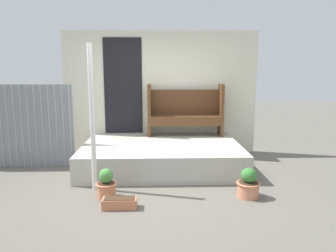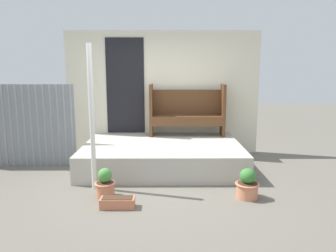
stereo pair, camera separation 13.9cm
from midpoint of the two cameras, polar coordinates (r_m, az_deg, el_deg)
ground_plane at (r=5.28m, az=-2.47°, el=-10.34°), size 24.00×24.00×0.00m
porch_slab at (r=6.18m, az=-0.32°, el=-5.06°), size 2.89×2.05×0.45m
house_wall at (r=7.04m, az=-0.65°, el=5.77°), size 4.09×0.08×2.60m
fence_corrugated at (r=6.74m, az=-24.61°, el=0.06°), size 2.27×0.05×1.54m
support_post at (r=4.99m, az=-12.35°, el=1.29°), size 0.07×0.07×2.19m
bench at (r=6.81m, az=3.91°, el=2.81°), size 1.54×0.42×1.07m
flower_pot_left at (r=4.86m, az=-10.10°, el=-9.98°), size 0.31×0.31×0.43m
flower_pot_middle at (r=4.90m, az=14.46°, el=-9.94°), size 0.35×0.35×0.44m
planter_box_rect at (r=4.52m, az=-7.90°, el=-13.06°), size 0.46×0.19×0.14m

